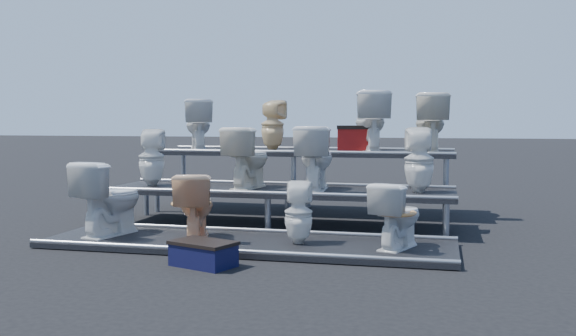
% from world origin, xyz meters
% --- Properties ---
extents(ground, '(80.00, 80.00, 0.00)m').
position_xyz_m(ground, '(0.00, 0.00, 0.00)').
color(ground, black).
rests_on(ground, ground).
extents(tier_front, '(4.20, 1.20, 0.06)m').
position_xyz_m(tier_front, '(0.00, -1.30, 0.03)').
color(tier_front, black).
rests_on(tier_front, ground).
extents(tier_mid, '(4.20, 1.20, 0.46)m').
position_xyz_m(tier_mid, '(0.00, 0.00, 0.23)').
color(tier_mid, black).
rests_on(tier_mid, ground).
extents(tier_back, '(4.20, 1.20, 0.86)m').
position_xyz_m(tier_back, '(0.00, 1.30, 0.43)').
color(tier_back, black).
rests_on(tier_back, ground).
extents(toilet_0, '(0.61, 0.86, 0.80)m').
position_xyz_m(toilet_0, '(-1.53, -1.30, 0.46)').
color(toilet_0, silver).
rests_on(toilet_0, tier_front).
extents(toilet_1, '(0.54, 0.75, 0.69)m').
position_xyz_m(toilet_1, '(-0.56, -1.30, 0.40)').
color(toilet_1, '#EEB583').
rests_on(toilet_1, tier_front).
extents(toilet_2, '(0.32, 0.32, 0.62)m').
position_xyz_m(toilet_2, '(0.54, -1.30, 0.37)').
color(toilet_2, silver).
rests_on(toilet_2, tier_front).
extents(toilet_3, '(0.56, 0.71, 0.64)m').
position_xyz_m(toilet_3, '(1.52, -1.30, 0.38)').
color(toilet_3, silver).
rests_on(toilet_3, tier_front).
extents(toilet_4, '(0.40, 0.41, 0.72)m').
position_xyz_m(toilet_4, '(-1.66, 0.00, 0.82)').
color(toilet_4, silver).
rests_on(toilet_4, tier_mid).
extents(toilet_5, '(0.51, 0.78, 0.75)m').
position_xyz_m(toilet_5, '(-0.38, 0.00, 0.83)').
color(toilet_5, silver).
rests_on(toilet_5, tier_mid).
extents(toilet_6, '(0.47, 0.77, 0.76)m').
position_xyz_m(toilet_6, '(0.45, 0.00, 0.84)').
color(toilet_6, silver).
rests_on(toilet_6, tier_mid).
extents(toilet_7, '(0.38, 0.38, 0.75)m').
position_xyz_m(toilet_7, '(1.67, 0.00, 0.84)').
color(toilet_7, silver).
rests_on(toilet_7, tier_mid).
extents(toilet_8, '(0.66, 0.82, 0.73)m').
position_xyz_m(toilet_8, '(-1.54, 1.30, 1.22)').
color(toilet_8, silver).
rests_on(toilet_8, tier_back).
extents(toilet_9, '(0.38, 0.39, 0.72)m').
position_xyz_m(toilet_9, '(-0.42, 1.30, 1.22)').
color(toilet_9, beige).
rests_on(toilet_9, tier_back).
extents(toilet_10, '(0.64, 0.89, 0.82)m').
position_xyz_m(toilet_10, '(0.97, 1.30, 1.27)').
color(toilet_10, silver).
rests_on(toilet_10, tier_back).
extents(toilet_11, '(0.53, 0.82, 0.79)m').
position_xyz_m(toilet_11, '(1.76, 1.30, 1.25)').
color(toilet_11, silver).
rests_on(toilet_11, tier_back).
extents(red_crate, '(0.48, 0.41, 0.31)m').
position_xyz_m(red_crate, '(0.72, 1.36, 1.01)').
color(red_crate, maroon).
rests_on(red_crate, tier_back).
extents(step_stool, '(0.62, 0.49, 0.20)m').
position_xyz_m(step_stool, '(-0.12, -2.22, 0.10)').
color(step_stool, black).
rests_on(step_stool, ground).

